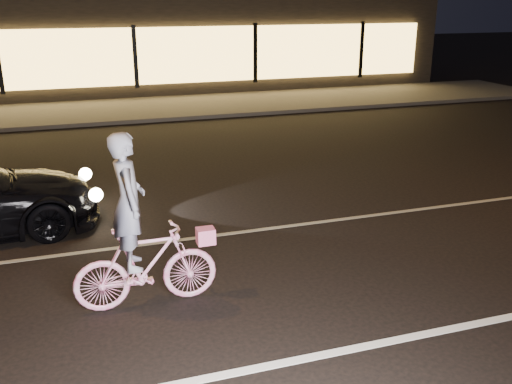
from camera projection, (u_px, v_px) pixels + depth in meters
name	position (u px, v px, depth m)	size (l,w,h in m)	color
ground	(279.00, 290.00, 7.49)	(90.00, 90.00, 0.00)	black
lane_stripe_near	(327.00, 354.00, 6.14)	(60.00, 0.12, 0.01)	silver
lane_stripe_far	(236.00, 233.00, 9.29)	(60.00, 0.10, 0.01)	gray
sidewalk	(145.00, 109.00, 19.15)	(30.00, 4.00, 0.12)	#383533
storefront	(122.00, 34.00, 23.83)	(25.40, 8.42, 4.20)	black
cyclist	(141.00, 247.00, 6.88)	(1.76, 0.61, 2.22)	#DF2E7C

